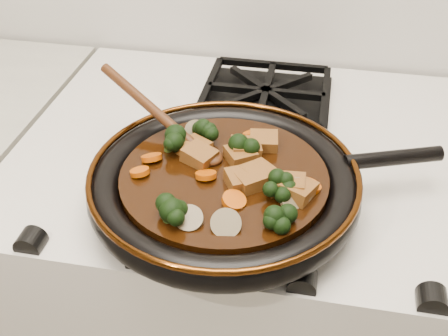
# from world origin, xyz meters

# --- Properties ---
(stove) EXTENTS (0.76, 0.60, 0.90)m
(stove) POSITION_xyz_m (0.00, 1.69, 0.45)
(stove) COLOR beige
(stove) RESTS_ON ground
(burner_grate_front) EXTENTS (0.23, 0.23, 0.03)m
(burner_grate_front) POSITION_xyz_m (0.00, 1.55, 0.91)
(burner_grate_front) COLOR black
(burner_grate_front) RESTS_ON stove
(burner_grate_back) EXTENTS (0.23, 0.23, 0.03)m
(burner_grate_back) POSITION_xyz_m (0.00, 1.83, 0.91)
(burner_grate_back) COLOR black
(burner_grate_back) RESTS_ON stove
(skillet) EXTENTS (0.48, 0.37, 0.05)m
(skillet) POSITION_xyz_m (-0.02, 1.53, 0.94)
(skillet) COLOR black
(skillet) RESTS_ON burner_grate_front
(braising_sauce) EXTENTS (0.28, 0.28, 0.02)m
(braising_sauce) POSITION_xyz_m (-0.02, 1.53, 0.95)
(braising_sauce) COLOR black
(braising_sauce) RESTS_ON skillet
(tofu_cube_0) EXTENTS (0.05, 0.05, 0.02)m
(tofu_cube_0) POSITION_xyz_m (0.01, 1.51, 0.97)
(tofu_cube_0) COLOR brown
(tofu_cube_0) RESTS_ON braising_sauce
(tofu_cube_1) EXTENTS (0.05, 0.05, 0.03)m
(tofu_cube_1) POSITION_xyz_m (-0.06, 1.55, 0.97)
(tofu_cube_1) COLOR brown
(tofu_cube_1) RESTS_ON braising_sauce
(tofu_cube_2) EXTENTS (0.04, 0.04, 0.03)m
(tofu_cube_2) POSITION_xyz_m (0.07, 1.51, 0.97)
(tofu_cube_2) COLOR brown
(tofu_cube_2) RESTS_ON braising_sauce
(tofu_cube_3) EXTENTS (0.05, 0.05, 0.03)m
(tofu_cube_3) POSITION_xyz_m (0.00, 1.58, 0.97)
(tofu_cube_3) COLOR brown
(tofu_cube_3) RESTS_ON braising_sauce
(tofu_cube_4) EXTENTS (0.05, 0.05, 0.02)m
(tofu_cube_4) POSITION_xyz_m (-0.07, 1.57, 0.97)
(tofu_cube_4) COLOR brown
(tofu_cube_4) RESTS_ON braising_sauce
(tofu_cube_5) EXTENTS (0.04, 0.04, 0.02)m
(tofu_cube_5) POSITION_xyz_m (0.02, 1.60, 0.97)
(tofu_cube_5) COLOR brown
(tofu_cube_5) RESTS_ON braising_sauce
(tofu_cube_6) EXTENTS (0.06, 0.06, 0.02)m
(tofu_cube_6) POSITION_xyz_m (0.02, 1.52, 0.97)
(tofu_cube_6) COLOR brown
(tofu_cube_6) RESTS_ON braising_sauce
(tofu_cube_7) EXTENTS (0.06, 0.06, 0.02)m
(tofu_cube_7) POSITION_xyz_m (0.03, 1.53, 0.97)
(tofu_cube_7) COLOR brown
(tofu_cube_7) RESTS_ON braising_sauce
(tofu_cube_8) EXTENTS (0.05, 0.05, 0.02)m
(tofu_cube_8) POSITION_xyz_m (-0.00, 1.57, 0.97)
(tofu_cube_8) COLOR brown
(tofu_cube_8) RESTS_ON braising_sauce
(tofu_cube_9) EXTENTS (0.05, 0.05, 0.03)m
(tofu_cube_9) POSITION_xyz_m (0.08, 1.51, 0.97)
(tofu_cube_9) COLOR brown
(tofu_cube_9) RESTS_ON braising_sauce
(broccoli_floret_0) EXTENTS (0.09, 0.09, 0.07)m
(broccoli_floret_0) POSITION_xyz_m (-0.07, 1.43, 0.97)
(broccoli_floret_0) COLOR black
(broccoli_floret_0) RESTS_ON braising_sauce
(broccoli_floret_1) EXTENTS (0.06, 0.06, 0.06)m
(broccoli_floret_1) POSITION_xyz_m (0.06, 1.45, 0.97)
(broccoli_floret_1) COLOR black
(broccoli_floret_1) RESTS_ON braising_sauce
(broccoli_floret_2) EXTENTS (0.08, 0.08, 0.06)m
(broccoli_floret_2) POSITION_xyz_m (-0.06, 1.60, 0.97)
(broccoli_floret_2) COLOR black
(broccoli_floret_2) RESTS_ON braising_sauce
(broccoli_floret_3) EXTENTS (0.06, 0.06, 0.07)m
(broccoli_floret_3) POSITION_xyz_m (0.06, 1.50, 0.97)
(broccoli_floret_3) COLOR black
(broccoli_floret_3) RESTS_ON braising_sauce
(broccoli_floret_4) EXTENTS (0.08, 0.08, 0.07)m
(broccoli_floret_4) POSITION_xyz_m (0.00, 1.57, 0.97)
(broccoli_floret_4) COLOR black
(broccoli_floret_4) RESTS_ON braising_sauce
(broccoli_floret_5) EXTENTS (0.09, 0.09, 0.06)m
(broccoli_floret_5) POSITION_xyz_m (-0.11, 1.57, 0.97)
(broccoli_floret_5) COLOR black
(broccoli_floret_5) RESTS_ON braising_sauce
(carrot_coin_0) EXTENTS (0.03, 0.03, 0.02)m
(carrot_coin_0) POSITION_xyz_m (-0.13, 1.51, 0.96)
(carrot_coin_0) COLOR #BD4905
(carrot_coin_0) RESTS_ON braising_sauce
(carrot_coin_1) EXTENTS (0.03, 0.03, 0.02)m
(carrot_coin_1) POSITION_xyz_m (-0.12, 1.54, 0.96)
(carrot_coin_1) COLOR #BD4905
(carrot_coin_1) RESTS_ON braising_sauce
(carrot_coin_2) EXTENTS (0.03, 0.03, 0.02)m
(carrot_coin_2) POSITION_xyz_m (0.10, 1.52, 0.96)
(carrot_coin_2) COLOR #BD4905
(carrot_coin_2) RESTS_ON braising_sauce
(carrot_coin_3) EXTENTS (0.03, 0.03, 0.02)m
(carrot_coin_3) POSITION_xyz_m (0.00, 1.63, 0.96)
(carrot_coin_3) COLOR #BD4905
(carrot_coin_3) RESTS_ON braising_sauce
(carrot_coin_4) EXTENTS (0.03, 0.03, 0.02)m
(carrot_coin_4) POSITION_xyz_m (-0.04, 1.52, 0.96)
(carrot_coin_4) COLOR #BD4905
(carrot_coin_4) RESTS_ON braising_sauce
(carrot_coin_5) EXTENTS (0.03, 0.03, 0.02)m
(carrot_coin_5) POSITION_xyz_m (0.00, 1.48, 0.96)
(carrot_coin_5) COLOR #BD4905
(carrot_coin_5) RESTS_ON braising_sauce
(mushroom_slice_0) EXTENTS (0.05, 0.04, 0.03)m
(mushroom_slice_0) POSITION_xyz_m (0.08, 1.50, 0.97)
(mushroom_slice_0) COLOR brown
(mushroom_slice_0) RESTS_ON braising_sauce
(mushroom_slice_1) EXTENTS (0.04, 0.04, 0.03)m
(mushroom_slice_1) POSITION_xyz_m (0.08, 1.49, 0.97)
(mushroom_slice_1) COLOR brown
(mushroom_slice_1) RESTS_ON braising_sauce
(mushroom_slice_2) EXTENTS (0.04, 0.04, 0.03)m
(mushroom_slice_2) POSITION_xyz_m (0.00, 1.43, 0.97)
(mushroom_slice_2) COLOR brown
(mushroom_slice_2) RESTS_ON braising_sauce
(mushroom_slice_3) EXTENTS (0.04, 0.04, 0.02)m
(mushroom_slice_3) POSITION_xyz_m (-0.04, 1.43, 0.97)
(mushroom_slice_3) COLOR brown
(mushroom_slice_3) RESTS_ON braising_sauce
(mushroom_slice_4) EXTENTS (0.04, 0.04, 0.03)m
(mushroom_slice_4) POSITION_xyz_m (-0.08, 1.62, 0.97)
(mushroom_slice_4) COLOR brown
(mushroom_slice_4) RESTS_ON braising_sauce
(wooden_spoon) EXTENTS (0.13, 0.10, 0.22)m
(wooden_spoon) POSITION_xyz_m (-0.10, 1.59, 0.98)
(wooden_spoon) COLOR #44220E
(wooden_spoon) RESTS_ON braising_sauce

